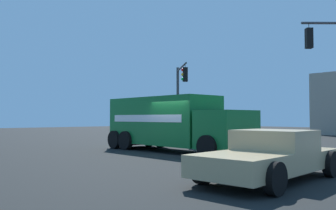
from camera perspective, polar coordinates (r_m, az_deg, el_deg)
The scene contains 4 objects.
ground_plane at distance 17.33m, azimuth 1.81°, elevation -7.74°, with size 100.00×100.00×0.00m, color black.
delivery_truck at distance 18.42m, azimuth 0.57°, elevation -2.83°, with size 8.44×2.89×2.79m.
traffic_light_primary at distance 26.14m, azimuth 1.94°, elevation 2.24°, with size 3.38×2.43×5.58m.
pickup_tan at distance 10.36m, azimuth 16.10°, elevation -7.47°, with size 2.61×5.35×1.38m.
Camera 1 is at (12.55, -11.82, 1.72)m, focal length 38.30 mm.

